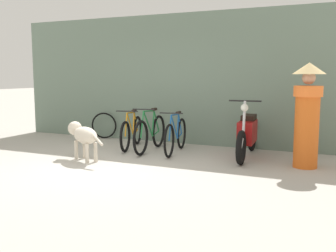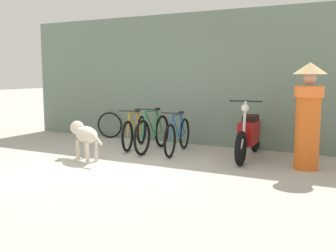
% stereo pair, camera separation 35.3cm
% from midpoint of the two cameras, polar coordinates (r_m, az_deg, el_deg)
% --- Properties ---
extents(ground_plane, '(60.00, 60.00, 0.00)m').
position_cam_midpoint_polar(ground_plane, '(6.76, -10.86, -6.13)').
color(ground_plane, '#ADA89E').
extents(shop_wall_back, '(8.20, 0.20, 2.93)m').
position_cam_midpoint_polar(shop_wall_back, '(9.12, -0.36, 6.81)').
color(shop_wall_back, slate).
rests_on(shop_wall_back, ground).
extents(bicycle_0, '(0.53, 1.57, 0.84)m').
position_cam_midpoint_polar(bicycle_0, '(8.49, -6.49, -0.91)').
color(bicycle_0, black).
rests_on(bicycle_0, ground).
extents(bicycle_1, '(0.46, 1.68, 0.91)m').
position_cam_midpoint_polar(bicycle_1, '(8.11, -3.84, -1.08)').
color(bicycle_1, black).
rests_on(bicycle_1, ground).
extents(bicycle_2, '(0.46, 1.62, 0.85)m').
position_cam_midpoint_polar(bicycle_2, '(7.91, -0.15, -1.43)').
color(bicycle_2, black).
rests_on(bicycle_2, ground).
extents(motorcycle, '(0.58, 1.98, 1.12)m').
position_cam_midpoint_polar(motorcycle, '(7.59, 10.13, -1.21)').
color(motorcycle, black).
rests_on(motorcycle, ground).
extents(stray_dog, '(1.14, 0.67, 0.69)m').
position_cam_midpoint_polar(stray_dog, '(7.45, -13.55, -1.27)').
color(stray_dog, beige).
rests_on(stray_dog, ground).
extents(person_in_robes, '(0.72, 0.72, 1.77)m').
position_cam_midpoint_polar(person_in_robes, '(6.94, 18.20, 2.07)').
color(person_in_robes, orange).
rests_on(person_in_robes, ground).
extents(spare_tire_left, '(0.64, 0.19, 0.65)m').
position_cam_midpoint_polar(spare_tire_left, '(9.86, -10.29, 0.07)').
color(spare_tire_left, black).
rests_on(spare_tire_left, ground).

